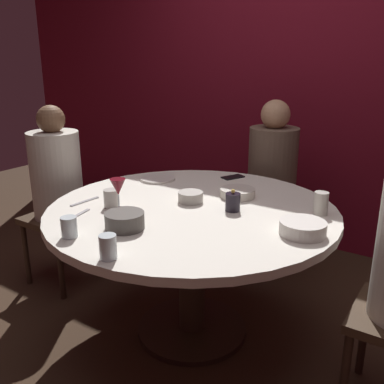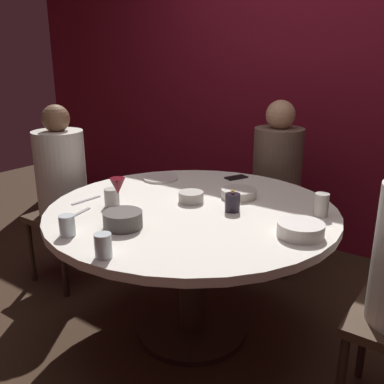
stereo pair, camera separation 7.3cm
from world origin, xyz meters
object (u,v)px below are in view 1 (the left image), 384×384
at_px(wine_glass, 118,189).
at_px(cup_by_right_diner, 108,247).
at_px(bowl_small_white, 125,221).
at_px(dinner_plate, 158,179).
at_px(bowl_sauce_side, 191,197).
at_px(bowl_salad_center, 237,193).
at_px(cup_center_front, 111,198).
at_px(bowl_serving_large, 303,228).
at_px(cup_near_candle, 321,203).
at_px(seated_diner_left, 57,178).
at_px(candle_holder, 233,202).
at_px(cell_phone, 233,177).
at_px(dining_table, 192,231).
at_px(seated_diner_back, 272,166).
at_px(cup_by_left_diner, 69,227).

distance_m(wine_glass, cup_by_right_diner, 0.49).
bearing_deg(bowl_small_white, dinner_plate, 117.21).
xyz_separation_m(bowl_sauce_side, cup_by_right_diner, (0.10, -0.72, 0.02)).
height_order(bowl_small_white, cup_by_right_diner, cup_by_right_diner).
distance_m(bowl_salad_center, cup_center_front, 0.68).
relative_size(bowl_serving_large, cup_near_candle, 1.80).
bearing_deg(bowl_small_white, seated_diner_left, 156.96).
bearing_deg(seated_diner_left, candle_holder, 3.13).
distance_m(bowl_small_white, cup_center_front, 0.30).
xyz_separation_m(dinner_plate, cell_phone, (0.37, 0.30, -0.00)).
relative_size(cell_phone, cup_near_candle, 1.25).
xyz_separation_m(dinner_plate, bowl_small_white, (0.36, -0.70, 0.03)).
distance_m(dining_table, bowl_salad_center, 0.34).
distance_m(candle_holder, wine_glass, 0.56).
relative_size(bowl_small_white, cup_center_front, 1.91).
bearing_deg(dinner_plate, dining_table, -33.42).
bearing_deg(cup_by_right_diner, bowl_small_white, 120.01).
bearing_deg(seated_diner_back, wine_glass, -10.56).
height_order(wine_glass, bowl_serving_large, wine_glass).
distance_m(cup_near_candle, cup_by_right_diner, 1.05).
bearing_deg(cup_near_candle, seated_diner_left, -170.89).
relative_size(seated_diner_left, cup_by_right_diner, 12.38).
xyz_separation_m(seated_diner_back, cup_near_candle, (0.57, -0.76, 0.06)).
relative_size(bowl_serving_large, bowl_sauce_side, 1.53).
bearing_deg(dinner_plate, bowl_salad_center, -2.33).
height_order(dining_table, bowl_serving_large, bowl_serving_large).
bearing_deg(cup_near_candle, cell_phone, 152.81).
bearing_deg(cup_by_left_diner, cup_center_front, 106.99).
bearing_deg(cell_phone, bowl_small_white, 113.75).
height_order(candle_holder, bowl_sauce_side, candle_holder).
distance_m(wine_glass, cup_by_left_diner, 0.33).
bearing_deg(seated_diner_back, dinner_plate, -32.23).
xyz_separation_m(seated_diner_back, bowl_serving_large, (0.59, -1.04, 0.03)).
bearing_deg(cup_near_candle, wine_glass, -146.78).
bearing_deg(bowl_salad_center, cup_center_front, -132.16).
xyz_separation_m(bowl_small_white, cup_center_front, (-0.25, 0.17, 0.01)).
xyz_separation_m(seated_diner_left, bowl_serving_large, (1.62, -0.03, 0.04)).
distance_m(cup_near_candle, cup_center_front, 1.03).
bearing_deg(cup_by_left_diner, dining_table, 69.39).
bearing_deg(wine_glass, dining_table, 48.89).
bearing_deg(cup_near_candle, cup_center_front, -152.11).
relative_size(wine_glass, bowl_salad_center, 0.92).
bearing_deg(dinner_plate, seated_diner_back, 57.77).
bearing_deg(seated_diner_left, dining_table, 0.00).
height_order(bowl_sauce_side, cup_by_right_diner, cup_by_right_diner).
height_order(seated_diner_left, seated_diner_back, seated_diner_back).
distance_m(bowl_serving_large, cup_near_candle, 0.29).
bearing_deg(bowl_serving_large, seated_diner_left, 179.01).
bearing_deg(dining_table, bowl_small_white, -103.19).
xyz_separation_m(dinner_plate, cup_by_right_diner, (0.51, -0.95, 0.04)).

